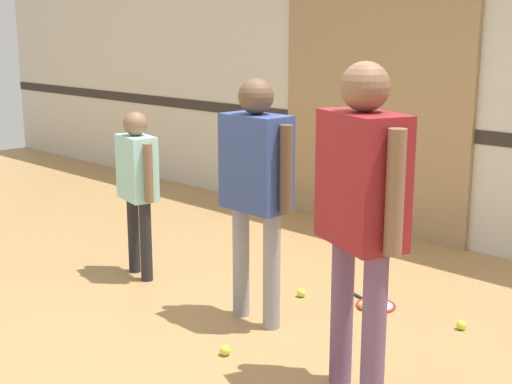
% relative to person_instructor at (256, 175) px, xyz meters
% --- Properties ---
extents(ground_plane, '(16.00, 16.00, 0.00)m').
position_rel_person_instructor_xyz_m(ground_plane, '(0.18, -0.14, -1.01)').
color(ground_plane, '#A87F4C').
extents(wall_back, '(16.00, 0.07, 3.20)m').
position_rel_person_instructor_xyz_m(wall_back, '(0.18, 2.50, 0.59)').
color(wall_back, beige).
rests_on(wall_back, ground_plane).
extents(wall_panel, '(2.13, 0.05, 2.26)m').
position_rel_person_instructor_xyz_m(wall_panel, '(-0.83, 2.44, 0.12)').
color(wall_panel, '#9E7F56').
rests_on(wall_panel, ground_plane).
extents(person_instructor, '(0.62, 0.27, 1.63)m').
position_rel_person_instructor_xyz_m(person_instructor, '(0.00, 0.00, 0.00)').
color(person_instructor, gray).
rests_on(person_instructor, ground_plane).
extents(person_student_left, '(0.49, 0.28, 1.32)m').
position_rel_person_instructor_xyz_m(person_student_left, '(-1.29, -0.00, -0.19)').
color(person_student_left, '#232328').
rests_on(person_student_left, ground_plane).
extents(person_student_right, '(0.63, 0.44, 1.78)m').
position_rel_person_instructor_xyz_m(person_student_right, '(1.08, -0.34, 0.09)').
color(person_student_right, '#6B4C70').
rests_on(person_student_right, ground_plane).
extents(racket_spare_on_floor, '(0.49, 0.35, 0.03)m').
position_rel_person_instructor_xyz_m(racket_spare_on_floor, '(0.42, 0.78, -1.00)').
color(racket_spare_on_floor, red).
rests_on(racket_spare_on_floor, ground_plane).
extents(tennis_ball_near_instructor, '(0.07, 0.07, 0.07)m').
position_rel_person_instructor_xyz_m(tennis_ball_near_instructor, '(0.23, -0.50, -0.98)').
color(tennis_ball_near_instructor, '#CCE038').
rests_on(tennis_ball_near_instructor, ground_plane).
extents(tennis_ball_by_spare_racket, '(0.07, 0.07, 0.07)m').
position_rel_person_instructor_xyz_m(tennis_ball_by_spare_racket, '(0.41, 0.67, -0.98)').
color(tennis_ball_by_spare_racket, '#CCE038').
rests_on(tennis_ball_by_spare_racket, ground_plane).
extents(tennis_ball_stray_left, '(0.07, 0.07, 0.07)m').
position_rel_person_instructor_xyz_m(tennis_ball_stray_left, '(1.07, 0.84, -0.98)').
color(tennis_ball_stray_left, '#CCE038').
rests_on(tennis_ball_stray_left, ground_plane).
extents(tennis_ball_stray_right, '(0.07, 0.07, 0.07)m').
position_rel_person_instructor_xyz_m(tennis_ball_stray_right, '(-0.07, 0.55, -0.98)').
color(tennis_ball_stray_right, '#CCE038').
rests_on(tennis_ball_stray_right, ground_plane).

